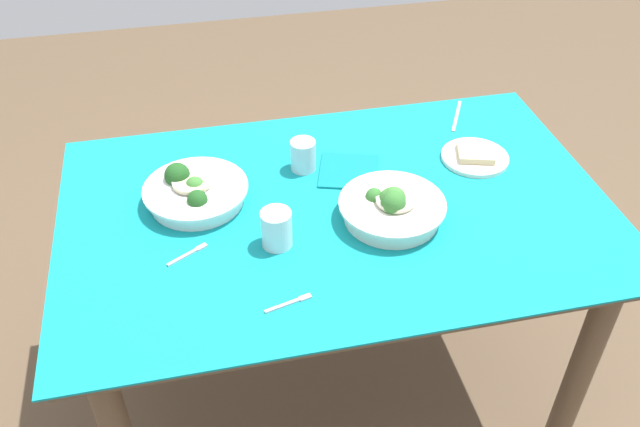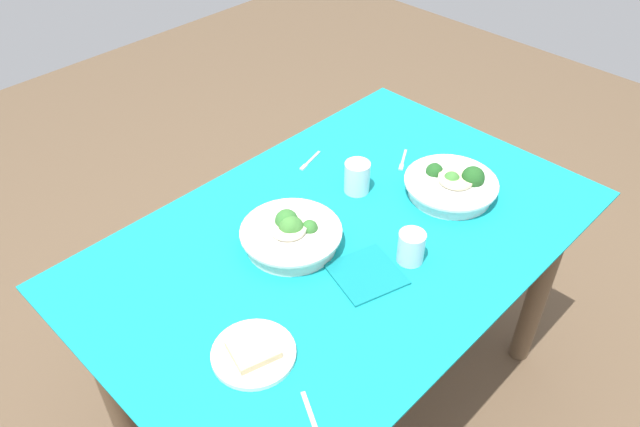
# 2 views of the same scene
# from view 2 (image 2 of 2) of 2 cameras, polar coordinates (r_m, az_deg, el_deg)

# --- Properties ---
(ground_plane) EXTENTS (6.00, 6.00, 0.00)m
(ground_plane) POSITION_cam_2_polar(r_m,az_deg,el_deg) (2.27, 1.71, -16.45)
(ground_plane) COLOR brown
(dining_table) EXTENTS (1.42, 0.91, 0.76)m
(dining_table) POSITION_cam_2_polar(r_m,az_deg,el_deg) (1.77, 2.11, -4.91)
(dining_table) COLOR teal
(dining_table) RESTS_ON ground_plane
(broccoli_bowl_far) EXTENTS (0.27, 0.27, 0.09)m
(broccoli_bowl_far) POSITION_cam_2_polar(r_m,az_deg,el_deg) (1.85, 12.02, 2.55)
(broccoli_bowl_far) COLOR white
(broccoli_bowl_far) RESTS_ON dining_table
(broccoli_bowl_near) EXTENTS (0.27, 0.27, 0.10)m
(broccoli_bowl_near) POSITION_cam_2_polar(r_m,az_deg,el_deg) (1.64, -2.67, -1.90)
(broccoli_bowl_near) COLOR silver
(broccoli_bowl_near) RESTS_ON dining_table
(bread_side_plate) EXTENTS (0.19, 0.19, 0.03)m
(bread_side_plate) POSITION_cam_2_polar(r_m,az_deg,el_deg) (1.42, -6.13, -12.57)
(bread_side_plate) COLOR silver
(bread_side_plate) RESTS_ON dining_table
(water_glass_center) EXTENTS (0.08, 0.08, 0.10)m
(water_glass_center) POSITION_cam_2_polar(r_m,az_deg,el_deg) (1.82, 3.43, 3.36)
(water_glass_center) COLOR silver
(water_glass_center) RESTS_ON dining_table
(water_glass_side) EXTENTS (0.07, 0.07, 0.09)m
(water_glass_side) POSITION_cam_2_polar(r_m,az_deg,el_deg) (1.61, 8.37, -3.07)
(water_glass_side) COLOR silver
(water_glass_side) RESTS_ON dining_table
(fork_by_far_bowl) EXTENTS (0.11, 0.04, 0.00)m
(fork_by_far_bowl) POSITION_cam_2_polar(r_m,az_deg,el_deg) (1.96, -0.97, 4.81)
(fork_by_far_bowl) COLOR #B7B7BC
(fork_by_far_bowl) RESTS_ON dining_table
(fork_by_near_bowl) EXTENTS (0.10, 0.06, 0.00)m
(fork_by_near_bowl) POSITION_cam_2_polar(r_m,az_deg,el_deg) (1.98, 7.63, 4.82)
(fork_by_near_bowl) COLOR #B7B7BC
(fork_by_near_bowl) RESTS_ON dining_table
(napkin_folded_upper) EXTENTS (0.20, 0.20, 0.01)m
(napkin_folded_upper) POSITION_cam_2_polar(r_m,az_deg,el_deg) (1.58, 4.28, -5.55)
(napkin_folded_upper) COLOR #0F777D
(napkin_folded_upper) RESTS_ON dining_table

